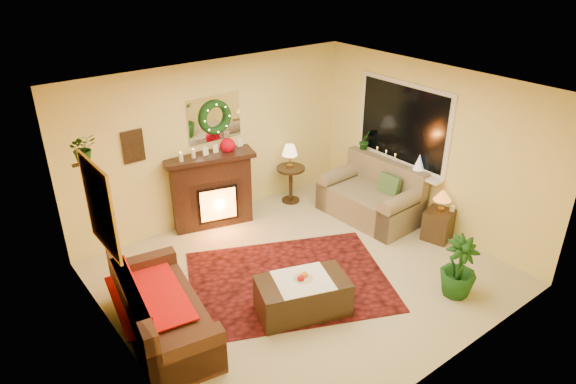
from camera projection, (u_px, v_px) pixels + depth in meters
floor at (303, 274)px, 7.17m from camera, size 5.00×5.00×0.00m
ceiling at (306, 92)px, 6.02m from camera, size 5.00×5.00×0.00m
wall_back at (215, 142)px, 8.19m from camera, size 5.00×5.00×0.00m
wall_front at (451, 272)px, 5.00m from camera, size 5.00×5.00×0.00m
wall_left at (115, 257)px, 5.23m from camera, size 4.50×4.50×0.00m
wall_right at (429, 148)px, 7.97m from camera, size 4.50×4.50×0.00m
area_rug at (289, 281)px, 7.03m from camera, size 3.25×2.92×0.01m
sofa at (163, 304)px, 5.92m from camera, size 1.11×1.98×0.81m
red_throw at (149, 297)px, 5.99m from camera, size 0.79×1.28×0.02m
fireplace at (211, 193)px, 8.23m from camera, size 1.31×0.71×1.15m
poinsettia at (228, 146)px, 8.05m from camera, size 0.24×0.24×0.24m
mantel_candle_a at (181, 159)px, 7.67m from camera, size 0.07×0.07×0.20m
mantel_candle_b at (193, 155)px, 7.79m from camera, size 0.06×0.06×0.18m
mantel_mirror at (214, 118)px, 8.00m from camera, size 0.92×0.02×0.72m
wreath at (216, 118)px, 7.96m from camera, size 0.55×0.11×0.55m
wall_art at (133, 146)px, 7.33m from camera, size 0.32×0.03×0.48m
gold_mirror at (100, 207)px, 5.25m from camera, size 0.03×0.84×1.00m
hanging_plant at (85, 161)px, 5.76m from camera, size 0.33×0.28×0.36m
loveseat at (370, 194)px, 8.48m from camera, size 1.00×1.65×0.93m
window_frame at (403, 123)px, 8.24m from camera, size 0.03×1.86×1.36m
window_glass at (402, 124)px, 8.23m from camera, size 0.02×1.70×1.22m
window_sill at (394, 164)px, 8.48m from camera, size 0.22×1.86×0.04m
mini_tree at (419, 163)px, 8.08m from camera, size 0.20×0.20×0.29m
sill_plant at (365, 140)px, 8.86m from camera, size 0.27×0.21×0.49m
side_table_round at (291, 184)px, 9.04m from camera, size 0.64×0.64×0.65m
lamp_cream at (290, 155)px, 8.80m from camera, size 0.27×0.27×0.42m
end_table_square at (438, 223)px, 7.92m from camera, size 0.48×0.48×0.48m
lamp_tiffany at (443, 196)px, 7.71m from camera, size 0.27×0.27×0.40m
coffee_table at (303, 298)px, 6.37m from camera, size 1.26×0.95×0.47m
fruit_bowl at (303, 280)px, 6.30m from camera, size 0.25×0.25×0.06m
floor_palm at (459, 265)px, 6.58m from camera, size 1.73×1.73×2.50m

